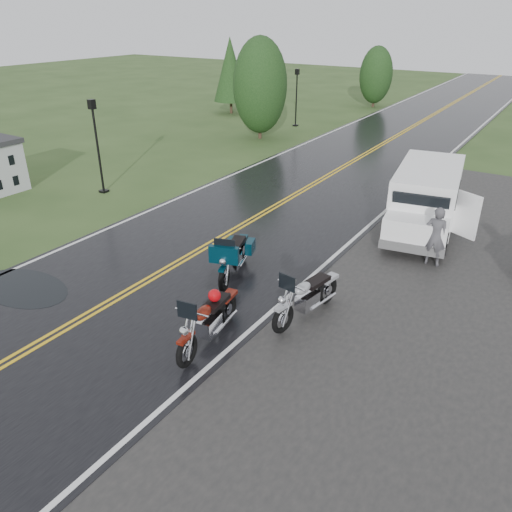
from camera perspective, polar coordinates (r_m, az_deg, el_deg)
The scene contains 12 objects.
ground at distance 14.09m, azimuth -14.15°, elevation -3.96°, with size 120.00×120.00×0.00m, color #2D471E.
road at distance 21.44m, azimuth 5.31°, elevation 7.41°, with size 8.00×100.00×0.04m, color black.
motorcycle_red at distance 10.64m, azimuth -8.01°, elevation -9.38°, with size 0.92×2.52×1.49m, color #61150B, non-canonical shape.
motorcycle_teal at distance 13.28m, azimuth -3.71°, elevation -1.43°, with size 0.92×2.52×1.49m, color #042431, non-canonical shape.
motorcycle_silver at distance 11.59m, azimuth 3.12°, elevation -5.94°, with size 0.90×2.48×1.46m, color #9A9BA1, non-canonical shape.
van_white at distance 16.43m, azimuth 15.11°, elevation 4.63°, with size 2.10×5.59×2.20m, color white, non-canonical shape.
person_at_van at distance 15.60m, azimuth 19.83°, elevation 2.03°, with size 0.66×0.44×1.82m, color #48474C.
lamp_post_near_left at distance 21.71m, azimuth -17.64°, elevation 11.78°, with size 0.33×0.33×3.84m, color black, non-canonical shape.
lamp_post_far_left at distance 34.10m, azimuth 4.64°, elevation 17.58°, with size 0.31×0.31×3.62m, color black, non-canonical shape.
tree_left_mid at distance 30.35m, azimuth 0.47°, elevation 17.80°, with size 3.13×3.13×4.88m, color #1E3D19, non-canonical shape.
tree_left_far at distance 42.37m, azimuth 13.48°, elevation 18.86°, with size 2.53×2.53×3.89m, color #1E3D19, non-canonical shape.
pine_left_far at distance 38.47m, azimuth -2.93°, elevation 19.77°, with size 2.48×2.48×5.17m, color #1E3D19, non-canonical shape.
Camera 1 is at (9.27, -8.07, 6.90)m, focal length 35.00 mm.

